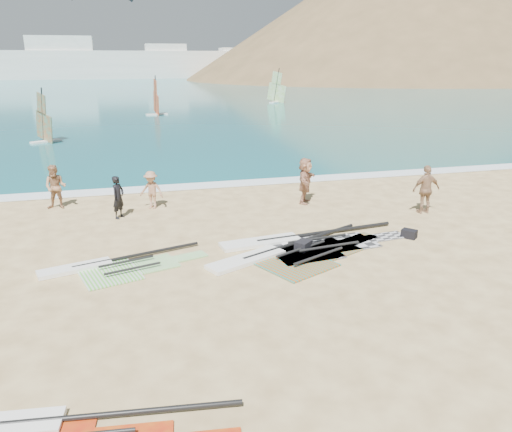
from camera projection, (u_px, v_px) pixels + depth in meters
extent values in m
plane|color=#E3C685|center=(307.00, 296.00, 12.97)|extent=(300.00, 300.00, 0.00)
cube|color=#0D515F|center=(136.00, 81.00, 134.59)|extent=(300.00, 240.00, 0.06)
cube|color=white|center=(219.00, 185.00, 24.30)|extent=(300.00, 1.20, 0.04)
cube|color=white|center=(62.00, 65.00, 145.07)|extent=(160.00, 8.00, 8.00)
cube|color=white|center=(61.00, 58.00, 144.47)|extent=(18.00, 7.00, 12.00)
cube|color=white|center=(166.00, 61.00, 152.10)|extent=(12.00, 7.00, 10.00)
cube|color=white|center=(246.00, 63.00, 158.36)|extent=(16.00, 7.00, 9.00)
cube|color=white|center=(305.00, 59.00, 162.95)|extent=(10.00, 7.00, 11.00)
cone|color=olive|center=(419.00, 78.00, 153.52)|extent=(143.00, 143.00, 45.00)
cone|color=olive|center=(493.00, 76.00, 171.29)|extent=(70.00, 70.00, 28.00)
cube|color=#29292C|center=(302.00, 250.00, 16.09)|extent=(2.30, 2.50, 0.04)
cube|color=#29292C|center=(350.00, 242.00, 16.73)|extent=(1.75, 1.65, 0.04)
cube|color=#29292C|center=(386.00, 237.00, 17.25)|extent=(1.43, 0.84, 0.04)
cylinder|color=black|center=(326.00, 232.00, 17.49)|extent=(5.19, 0.76, 0.12)
cylinder|color=black|center=(317.00, 239.00, 16.67)|extent=(2.15, 0.35, 0.09)
cylinder|color=black|center=(329.00, 246.00, 15.97)|extent=(2.15, 0.35, 0.09)
cube|color=white|center=(260.00, 242.00, 16.61)|extent=(2.79, 1.06, 0.12)
cube|color=#54CC32|center=(109.00, 274.00, 14.30)|extent=(1.97, 2.09, 0.04)
cube|color=#54CC32|center=(155.00, 264.00, 14.98)|extent=(1.47, 1.41, 0.04)
cube|color=#54CC32|center=(190.00, 257.00, 15.53)|extent=(1.14, 0.78, 0.04)
cylinder|color=black|center=(138.00, 255.00, 15.46)|extent=(3.85, 1.19, 0.10)
cylinder|color=black|center=(126.00, 261.00, 14.80)|extent=(1.60, 0.52, 0.07)
cylinder|color=black|center=(133.00, 268.00, 14.31)|extent=(1.60, 0.52, 0.07)
cube|color=white|center=(75.00, 269.00, 14.55)|extent=(2.15, 1.11, 0.12)
cube|color=#E24600|center=(292.00, 263.00, 15.07)|extent=(2.71, 2.82, 0.04)
cube|color=#E24600|center=(331.00, 249.00, 16.14)|extent=(1.99, 1.94, 0.04)
cube|color=#E24600|center=(359.00, 239.00, 17.01)|extent=(1.47, 1.15, 0.04)
cylinder|color=black|center=(302.00, 241.00, 16.64)|extent=(4.61, 2.24, 0.12)
cylinder|color=black|center=(301.00, 249.00, 15.78)|extent=(1.92, 0.96, 0.09)
cylinder|color=black|center=(319.00, 256.00, 15.22)|extent=(1.92, 0.96, 0.09)
cube|color=white|center=(246.00, 260.00, 15.18)|extent=(2.68, 1.75, 0.12)
cylinder|color=black|center=(119.00, 413.00, 8.55)|extent=(4.25, 0.61, 0.10)
cube|color=black|center=(303.00, 246.00, 15.98)|extent=(0.66, 0.65, 0.34)
cube|color=black|center=(409.00, 234.00, 17.16)|extent=(0.58, 0.60, 0.29)
imported|color=black|center=(118.00, 197.00, 19.12)|extent=(0.67, 0.72, 1.66)
imported|color=#A37551|center=(56.00, 187.00, 20.30)|extent=(1.02, 0.88, 1.82)
imported|color=#A57658|center=(151.00, 190.00, 20.37)|extent=(1.16, 1.02, 1.56)
imported|color=#9E7657|center=(426.00, 189.00, 19.69)|extent=(1.15, 0.52, 1.94)
imported|color=tan|center=(305.00, 181.00, 21.08)|extent=(1.41, 1.86, 1.95)
cube|color=white|center=(46.00, 141.00, 36.53)|extent=(2.18, 1.69, 0.13)
cube|color=#F13600|center=(44.00, 127.00, 36.20)|extent=(1.47, 2.30, 2.38)
cube|color=#F13600|center=(41.00, 104.00, 35.71)|extent=(0.85, 1.31, 1.65)
cylinder|color=black|center=(43.00, 114.00, 35.93)|extent=(0.48, 0.69, 3.77)
cube|color=white|center=(157.00, 114.00, 54.09)|extent=(2.38, 0.96, 0.14)
cube|color=red|center=(156.00, 104.00, 53.75)|extent=(0.42, 2.82, 2.53)
cube|color=red|center=(155.00, 87.00, 53.23)|extent=(0.26, 1.59, 1.75)
cylinder|color=black|center=(156.00, 95.00, 53.46)|extent=(0.20, 0.80, 4.01)
cube|color=white|center=(276.00, 102.00, 69.12)|extent=(2.46, 2.21, 0.15)
cube|color=#75B228|center=(277.00, 93.00, 68.74)|extent=(2.04, 2.47, 2.80)
cube|color=#75B228|center=(277.00, 78.00, 68.16)|extent=(1.17, 1.41, 1.94)
cylinder|color=black|center=(277.00, 85.00, 68.42)|extent=(0.64, 0.75, 4.44)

